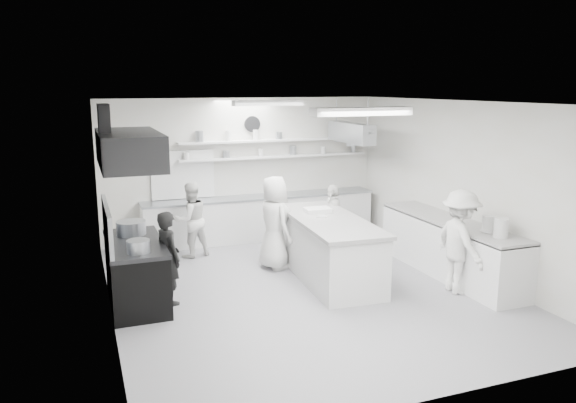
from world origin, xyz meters
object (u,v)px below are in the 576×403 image
object	(u,v)px
back_counter	(261,218)
cook_stove	(169,258)
right_counter	(450,248)
cook_back	(191,220)
prep_island	(328,249)
stove	(136,274)

from	to	relation	value
back_counter	cook_stove	xyz separation A→B (m)	(-2.43, -3.00, 0.25)
right_counter	cook_back	distance (m)	4.81
back_counter	prep_island	bearing A→B (deg)	-83.86
prep_island	back_counter	bearing A→B (deg)	99.67
back_counter	right_counter	xyz separation A→B (m)	(2.35, -3.40, 0.01)
back_counter	cook_stove	distance (m)	3.87
prep_island	cook_stove	bearing A→B (deg)	-172.31
back_counter	cook_stove	world-z (taller)	cook_stove
stove	back_counter	xyz separation A→B (m)	(2.90, 2.80, 0.01)
stove	prep_island	xyz separation A→B (m)	(3.20, 0.00, 0.05)
stove	prep_island	size ratio (longest dim) A/B	0.66
stove	back_counter	world-z (taller)	back_counter
prep_island	cook_back	xyz separation A→B (m)	(-1.96, 2.04, 0.23)
back_counter	prep_island	distance (m)	2.81
back_counter	cook_back	bearing A→B (deg)	-155.46
stove	prep_island	distance (m)	3.20
stove	right_counter	xyz separation A→B (m)	(5.25, -0.60, 0.02)
stove	prep_island	world-z (taller)	prep_island
stove	cook_back	size ratio (longest dim) A/B	1.23
prep_island	cook_stove	world-z (taller)	cook_stove
stove	cook_stove	xyz separation A→B (m)	(0.47, -0.20, 0.26)
stove	right_counter	size ratio (longest dim) A/B	0.55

